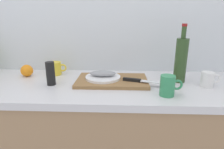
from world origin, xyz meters
TOP-DOWN VIEW (x-y plane):
  - back_wall at (0.00, 0.33)m, footprint 3.20×0.05m
  - kitchen_counter at (0.00, 0.00)m, footprint 2.00×0.60m
  - cutting_board at (0.15, 0.03)m, footprint 0.44×0.27m
  - white_plate at (0.09, 0.04)m, footprint 0.22×0.22m
  - fish_fillet at (0.09, 0.04)m, footprint 0.17×0.07m
  - chef_knife at (0.33, -0.02)m, footprint 0.29×0.11m
  - wine_bottle at (0.58, 0.06)m, footprint 0.07×0.07m
  - coffee_mug_0 at (-0.26, 0.18)m, footprint 0.12×0.08m
  - coffee_mug_1 at (0.45, -0.17)m, footprint 0.12×0.08m
  - coffee_mug_2 at (0.72, -0.03)m, footprint 0.11×0.07m
  - orange_1 at (-0.44, 0.13)m, footprint 0.08×0.08m
  - pepper_mill at (-0.22, -0.04)m, footprint 0.05×0.05m

SIDE VIEW (x-z plane):
  - kitchen_counter at x=0.00m, z-range 0.00..0.90m
  - cutting_board at x=0.15m, z-range 0.90..0.92m
  - white_plate at x=0.09m, z-range 0.92..0.93m
  - chef_knife at x=0.33m, z-range 0.92..0.94m
  - orange_1 at x=-0.44m, z-range 0.90..0.98m
  - coffee_mug_2 at x=0.72m, z-range 0.90..0.99m
  - coffee_mug_0 at x=-0.26m, z-range 0.90..0.99m
  - fish_fillet at x=0.09m, z-range 0.94..0.97m
  - coffee_mug_1 at x=0.45m, z-range 0.90..1.01m
  - pepper_mill at x=-0.22m, z-range 0.90..1.04m
  - wine_bottle at x=0.58m, z-range 0.87..1.22m
  - back_wall at x=0.00m, z-range 0.00..2.50m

